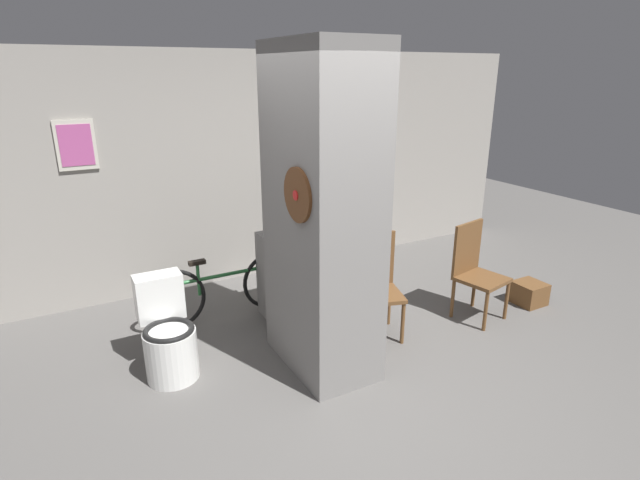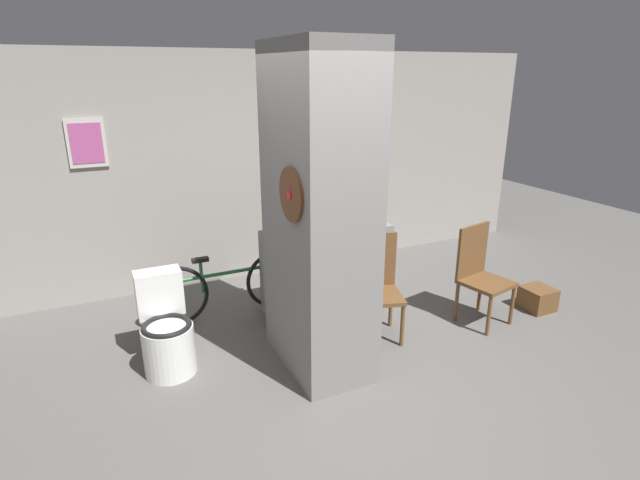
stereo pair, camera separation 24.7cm
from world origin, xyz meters
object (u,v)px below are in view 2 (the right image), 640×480
object	(u,v)px
toilet	(166,333)
bottle_tall	(312,220)
chair_near_pillar	(376,283)
chair_by_doorway	(480,272)
bicycle	(228,286)

from	to	relation	value
toilet	bottle_tall	size ratio (longest dim) A/B	3.18
chair_near_pillar	chair_by_doorway	size ratio (longest dim) A/B	1.00
toilet	chair_by_doorway	xyz separation A→B (m)	(2.94, -0.44, 0.18)
chair_by_doorway	bicycle	size ratio (longest dim) A/B	0.59
toilet	chair_by_doorway	world-z (taller)	chair_by_doorway
chair_by_doorway	bicycle	xyz separation A→B (m)	(-2.22, 1.14, -0.19)
toilet	bicycle	bearing A→B (deg)	44.63
toilet	bicycle	xyz separation A→B (m)	(0.72, 0.71, -0.01)
chair_near_pillar	bottle_tall	distance (m)	0.94
toilet	bicycle	size ratio (longest dim) A/B	0.50
toilet	chair_near_pillar	world-z (taller)	chair_near_pillar
chair_by_doorway	bottle_tall	xyz separation A→B (m)	(-1.36, 0.98, 0.44)
chair_near_pillar	bicycle	size ratio (longest dim) A/B	0.59
chair_near_pillar	chair_by_doorway	distance (m)	1.09
toilet	chair_near_pillar	size ratio (longest dim) A/B	0.84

